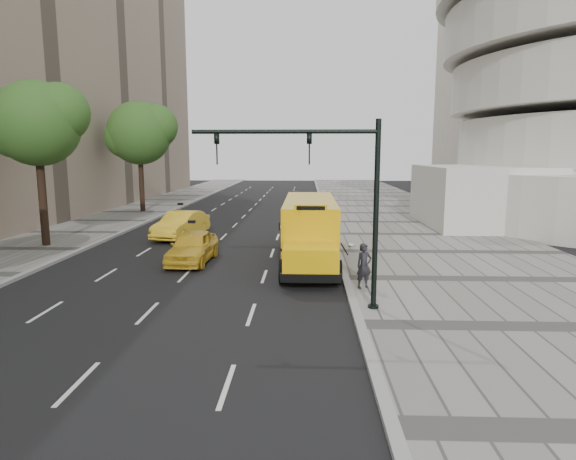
{
  "coord_description": "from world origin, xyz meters",
  "views": [
    {
      "loc": [
        4.31,
        -25.33,
        5.31
      ],
      "look_at": [
        3.5,
        -4.0,
        1.9
      ],
      "focal_mm": 30.0,
      "sensor_mm": 36.0,
      "label": 1
    }
  ],
  "objects_px": {
    "tree_b": "(38,123)",
    "school_bus": "(310,224)",
    "taxi_near": "(193,247)",
    "tree_c": "(140,132)",
    "pedestrian": "(364,266)",
    "taxi_far": "(181,225)",
    "traffic_signal": "(333,191)"
  },
  "relations": [
    {
      "from": "tree_c",
      "to": "taxi_far",
      "type": "height_order",
      "value": "tree_c"
    },
    {
      "from": "pedestrian",
      "to": "taxi_far",
      "type": "bearing_deg",
      "value": 109.34
    },
    {
      "from": "taxi_far",
      "to": "pedestrian",
      "type": "xyz_separation_m",
      "value": [
        10.14,
        -11.63,
        0.19
      ]
    },
    {
      "from": "pedestrian",
      "to": "traffic_signal",
      "type": "distance_m",
      "value": 4.14
    },
    {
      "from": "school_bus",
      "to": "pedestrian",
      "type": "bearing_deg",
      "value": -71.1
    },
    {
      "from": "tree_b",
      "to": "tree_c",
      "type": "bearing_deg",
      "value": 89.94
    },
    {
      "from": "tree_c",
      "to": "traffic_signal",
      "type": "relative_size",
      "value": 1.54
    },
    {
      "from": "tree_b",
      "to": "tree_c",
      "type": "relative_size",
      "value": 0.94
    },
    {
      "from": "school_bus",
      "to": "traffic_signal",
      "type": "bearing_deg",
      "value": -85.3
    },
    {
      "from": "tree_b",
      "to": "tree_c",
      "type": "distance_m",
      "value": 16.41
    },
    {
      "from": "pedestrian",
      "to": "traffic_signal",
      "type": "bearing_deg",
      "value": -141.07
    },
    {
      "from": "tree_b",
      "to": "school_bus",
      "type": "height_order",
      "value": "tree_b"
    },
    {
      "from": "school_bus",
      "to": "pedestrian",
      "type": "distance_m",
      "value": 6.38
    },
    {
      "from": "tree_b",
      "to": "school_bus",
      "type": "relative_size",
      "value": 0.8
    },
    {
      "from": "tree_c",
      "to": "taxi_near",
      "type": "relative_size",
      "value": 2.15
    },
    {
      "from": "tree_c",
      "to": "pedestrian",
      "type": "xyz_separation_m",
      "value": [
        16.95,
        -24.65,
        -6.1
      ]
    },
    {
      "from": "school_bus",
      "to": "traffic_signal",
      "type": "xyz_separation_m",
      "value": [
        0.69,
        -8.41,
        2.33
      ]
    },
    {
      "from": "pedestrian",
      "to": "traffic_signal",
      "type": "height_order",
      "value": "traffic_signal"
    },
    {
      "from": "taxi_near",
      "to": "traffic_signal",
      "type": "height_order",
      "value": "traffic_signal"
    },
    {
      "from": "taxi_near",
      "to": "taxi_far",
      "type": "xyz_separation_m",
      "value": [
        -2.35,
        6.84,
        0.06
      ]
    },
    {
      "from": "taxi_near",
      "to": "pedestrian",
      "type": "xyz_separation_m",
      "value": [
        7.8,
        -4.79,
        0.24
      ]
    },
    {
      "from": "traffic_signal",
      "to": "pedestrian",
      "type": "bearing_deg",
      "value": 60.68
    },
    {
      "from": "school_bus",
      "to": "taxi_near",
      "type": "distance_m",
      "value": 5.95
    },
    {
      "from": "taxi_far",
      "to": "taxi_near",
      "type": "bearing_deg",
      "value": -59.13
    },
    {
      "from": "tree_b",
      "to": "taxi_far",
      "type": "relative_size",
      "value": 1.82
    },
    {
      "from": "taxi_near",
      "to": "traffic_signal",
      "type": "bearing_deg",
      "value": -46.03
    },
    {
      "from": "tree_c",
      "to": "taxi_near",
      "type": "height_order",
      "value": "tree_c"
    },
    {
      "from": "tree_b",
      "to": "pedestrian",
      "type": "relative_size",
      "value": 5.29
    },
    {
      "from": "tree_b",
      "to": "taxi_far",
      "type": "distance_m",
      "value": 9.77
    },
    {
      "from": "school_bus",
      "to": "pedestrian",
      "type": "xyz_separation_m",
      "value": [
        2.05,
        -5.99,
        -0.74
      ]
    },
    {
      "from": "pedestrian",
      "to": "school_bus",
      "type": "bearing_deg",
      "value": 87.16
    },
    {
      "from": "pedestrian",
      "to": "traffic_signal",
      "type": "relative_size",
      "value": 0.27
    }
  ]
}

